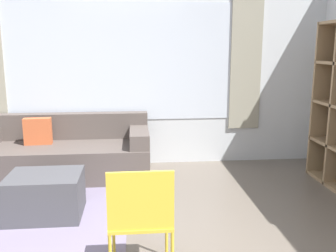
# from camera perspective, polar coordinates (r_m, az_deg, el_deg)

# --- Properties ---
(wall_back) EXTENTS (6.98, 0.11, 2.70)m
(wall_back) POSITION_cam_1_polar(r_m,az_deg,el_deg) (5.27, -7.25, 8.61)
(wall_back) COLOR silver
(wall_back) RESTS_ON ground_plane
(couch_main) EXTENTS (2.17, 0.89, 0.78)m
(couch_main) POSITION_cam_1_polar(r_m,az_deg,el_deg) (5.04, -15.49, -4.19)
(couch_main) COLOR #564C47
(couch_main) RESTS_ON ground_plane
(ottoman) EXTENTS (0.71, 0.57, 0.43)m
(ottoman) POSITION_cam_1_polar(r_m,az_deg,el_deg) (3.93, -18.16, -10.04)
(ottoman) COLOR #47474C
(ottoman) RESTS_ON ground_plane
(folding_chair) EXTENTS (0.44, 0.46, 0.86)m
(folding_chair) POSITION_cam_1_polar(r_m,az_deg,el_deg) (2.66, -4.21, -13.20)
(folding_chair) COLOR gold
(folding_chair) RESTS_ON ground_plane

